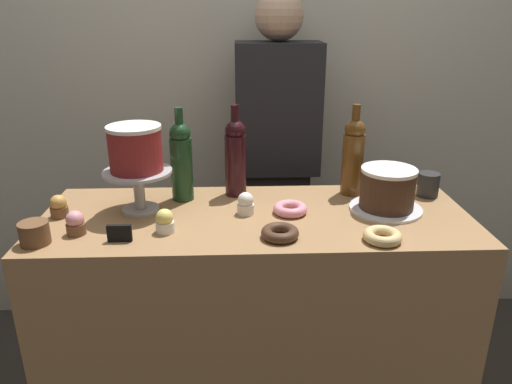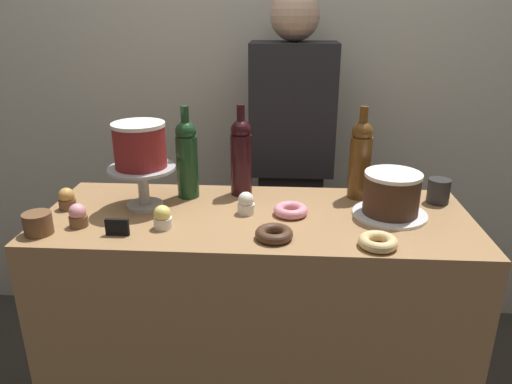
{
  "view_description": "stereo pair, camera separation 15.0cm",
  "coord_description": "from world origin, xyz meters",
  "px_view_note": "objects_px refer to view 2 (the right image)",
  "views": [
    {
      "loc": [
        -0.06,
        -1.45,
        1.53
      ],
      "look_at": [
        0.0,
        0.0,
        0.98
      ],
      "focal_mm": 33.98,
      "sensor_mm": 36.0,
      "label": 1
    },
    {
      "loc": [
        0.09,
        -1.45,
        1.53
      ],
      "look_at": [
        0.0,
        0.0,
        0.98
      ],
      "focal_mm": 33.98,
      "sensor_mm": 36.0,
      "label": 2
    }
  ],
  "objects_px": {
    "wine_bottle_dark_red": "(241,156)",
    "white_layer_cake": "(140,145)",
    "wine_bottle_amber": "(360,158)",
    "price_sign_chalkboard": "(117,227)",
    "wine_bottle_green": "(187,158)",
    "donut_pink": "(291,210)",
    "cupcake_strawberry": "(78,216)",
    "coffee_cup_ceramic": "(439,191)",
    "donut_glazed": "(378,242)",
    "cupcake_caramel": "(67,199)",
    "cupcake_lemon": "(163,218)",
    "cupcake_vanilla": "(246,203)",
    "chocolate_round_cake": "(392,193)",
    "cake_stand_pedestal": "(143,180)",
    "cookie_stack": "(38,223)",
    "barista_figure": "(291,173)",
    "donut_chocolate": "(274,234)"
  },
  "relations": [
    {
      "from": "donut_glazed",
      "to": "wine_bottle_dark_red",
      "type": "bearing_deg",
      "value": 136.94
    },
    {
      "from": "cupcake_lemon",
      "to": "coffee_cup_ceramic",
      "type": "bearing_deg",
      "value": 16.51
    },
    {
      "from": "cupcake_caramel",
      "to": "cupcake_vanilla",
      "type": "xyz_separation_m",
      "value": [
        0.6,
        -0.0,
        0.0
      ]
    },
    {
      "from": "white_layer_cake",
      "to": "donut_chocolate",
      "type": "distance_m",
      "value": 0.54
    },
    {
      "from": "donut_pink",
      "to": "donut_glazed",
      "type": "xyz_separation_m",
      "value": [
        0.25,
        -0.21,
        0.0
      ]
    },
    {
      "from": "wine_bottle_amber",
      "to": "white_layer_cake",
      "type": "bearing_deg",
      "value": -169.5
    },
    {
      "from": "coffee_cup_ceramic",
      "to": "white_layer_cake",
      "type": "bearing_deg",
      "value": -174.25
    },
    {
      "from": "cake_stand_pedestal",
      "to": "cupcake_caramel",
      "type": "distance_m",
      "value": 0.26
    },
    {
      "from": "cake_stand_pedestal",
      "to": "cupcake_strawberry",
      "type": "bearing_deg",
      "value": -133.35
    },
    {
      "from": "white_layer_cake",
      "to": "donut_chocolate",
      "type": "relative_size",
      "value": 1.54
    },
    {
      "from": "cupcake_lemon",
      "to": "cookie_stack",
      "type": "distance_m",
      "value": 0.37
    },
    {
      "from": "barista_figure",
      "to": "donut_pink",
      "type": "bearing_deg",
      "value": -90.42
    },
    {
      "from": "wine_bottle_dark_red",
      "to": "cupcake_caramel",
      "type": "relative_size",
      "value": 4.38
    },
    {
      "from": "cake_stand_pedestal",
      "to": "barista_figure",
      "type": "bearing_deg",
      "value": 48.45
    },
    {
      "from": "wine_bottle_dark_red",
      "to": "cookie_stack",
      "type": "relative_size",
      "value": 3.87
    },
    {
      "from": "wine_bottle_green",
      "to": "donut_pink",
      "type": "xyz_separation_m",
      "value": [
        0.36,
        -0.15,
        -0.13
      ]
    },
    {
      "from": "cookie_stack",
      "to": "donut_pink",
      "type": "bearing_deg",
      "value": 14.14
    },
    {
      "from": "cake_stand_pedestal",
      "to": "cupcake_strawberry",
      "type": "xyz_separation_m",
      "value": [
        -0.16,
        -0.17,
        -0.06
      ]
    },
    {
      "from": "wine_bottle_green",
      "to": "wine_bottle_amber",
      "type": "bearing_deg",
      "value": 2.85
    },
    {
      "from": "cookie_stack",
      "to": "cupcake_strawberry",
      "type": "bearing_deg",
      "value": 31.26
    },
    {
      "from": "wine_bottle_amber",
      "to": "price_sign_chalkboard",
      "type": "distance_m",
      "value": 0.84
    },
    {
      "from": "wine_bottle_amber",
      "to": "donut_glazed",
      "type": "bearing_deg",
      "value": -89.16
    },
    {
      "from": "cupcake_strawberry",
      "to": "cupcake_vanilla",
      "type": "height_order",
      "value": "same"
    },
    {
      "from": "white_layer_cake",
      "to": "cupcake_strawberry",
      "type": "distance_m",
      "value": 0.3
    },
    {
      "from": "donut_glazed",
      "to": "barista_figure",
      "type": "bearing_deg",
      "value": 106.47
    },
    {
      "from": "wine_bottle_dark_red",
      "to": "cupcake_lemon",
      "type": "relative_size",
      "value": 4.38
    },
    {
      "from": "cake_stand_pedestal",
      "to": "wine_bottle_green",
      "type": "relative_size",
      "value": 0.68
    },
    {
      "from": "donut_glazed",
      "to": "cupcake_caramel",
      "type": "bearing_deg",
      "value": 167.7
    },
    {
      "from": "white_layer_cake",
      "to": "cookie_stack",
      "type": "relative_size",
      "value": 2.05
    },
    {
      "from": "cupcake_caramel",
      "to": "wine_bottle_green",
      "type": "bearing_deg",
      "value": 20.25
    },
    {
      "from": "cake_stand_pedestal",
      "to": "cupcake_vanilla",
      "type": "relative_size",
      "value": 3.0
    },
    {
      "from": "cake_stand_pedestal",
      "to": "chocolate_round_cake",
      "type": "height_order",
      "value": "chocolate_round_cake"
    },
    {
      "from": "cupcake_vanilla",
      "to": "cookie_stack",
      "type": "distance_m",
      "value": 0.64
    },
    {
      "from": "chocolate_round_cake",
      "to": "cupcake_strawberry",
      "type": "distance_m",
      "value": 0.99
    },
    {
      "from": "wine_bottle_amber",
      "to": "coffee_cup_ceramic",
      "type": "height_order",
      "value": "wine_bottle_amber"
    },
    {
      "from": "cupcake_caramel",
      "to": "donut_glazed",
      "type": "relative_size",
      "value": 0.66
    },
    {
      "from": "price_sign_chalkboard",
      "to": "cake_stand_pedestal",
      "type": "bearing_deg",
      "value": 85.2
    },
    {
      "from": "white_layer_cake",
      "to": "wine_bottle_amber",
      "type": "height_order",
      "value": "wine_bottle_amber"
    },
    {
      "from": "white_layer_cake",
      "to": "cupcake_vanilla",
      "type": "relative_size",
      "value": 2.31
    },
    {
      "from": "cupcake_caramel",
      "to": "cupcake_vanilla",
      "type": "height_order",
      "value": "same"
    },
    {
      "from": "white_layer_cake",
      "to": "cupcake_lemon",
      "type": "bearing_deg",
      "value": -57.99
    },
    {
      "from": "cupcake_lemon",
      "to": "coffee_cup_ceramic",
      "type": "relative_size",
      "value": 0.87
    },
    {
      "from": "wine_bottle_dark_red",
      "to": "white_layer_cake",
      "type": "bearing_deg",
      "value": -155.71
    },
    {
      "from": "chocolate_round_cake",
      "to": "cupcake_caramel",
      "type": "distance_m",
      "value": 1.07
    },
    {
      "from": "price_sign_chalkboard",
      "to": "donut_pink",
      "type": "bearing_deg",
      "value": 19.83
    },
    {
      "from": "chocolate_round_cake",
      "to": "cake_stand_pedestal",
      "type": "bearing_deg",
      "value": 178.34
    },
    {
      "from": "wine_bottle_amber",
      "to": "wine_bottle_green",
      "type": "bearing_deg",
      "value": -177.15
    },
    {
      "from": "donut_chocolate",
      "to": "cookie_stack",
      "type": "bearing_deg",
      "value": -179.21
    },
    {
      "from": "white_layer_cake",
      "to": "cupcake_strawberry",
      "type": "bearing_deg",
      "value": -133.35
    },
    {
      "from": "cupcake_strawberry",
      "to": "cookie_stack",
      "type": "bearing_deg",
      "value": -148.74
    }
  ]
}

